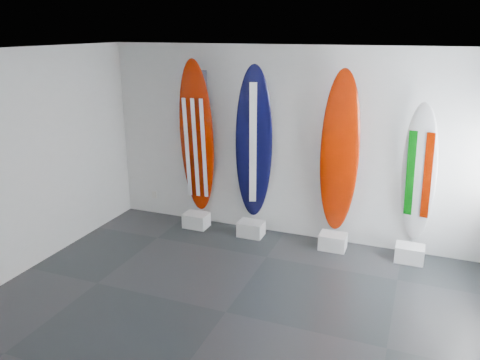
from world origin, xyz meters
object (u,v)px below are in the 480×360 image
at_px(surfboard_usa, 197,138).
at_px(surfboard_navy, 254,145).
at_px(surfboard_swiss, 340,154).
at_px(surfboard_italy, 419,175).

height_order(surfboard_usa, surfboard_navy, surfboard_usa).
xyz_separation_m(surfboard_usa, surfboard_swiss, (2.32, 0.00, -0.04)).
height_order(surfboard_swiss, surfboard_italy, surfboard_swiss).
bearing_deg(surfboard_usa, surfboard_navy, -5.07).
distance_m(surfboard_navy, surfboard_swiss, 1.33).
xyz_separation_m(surfboard_swiss, surfboard_italy, (1.11, 0.00, -0.20)).
bearing_deg(surfboard_swiss, surfboard_usa, 170.05).
distance_m(surfboard_navy, surfboard_italy, 2.45).
bearing_deg(surfboard_swiss, surfboard_navy, 170.05).
bearing_deg(surfboard_navy, surfboard_italy, -19.01).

